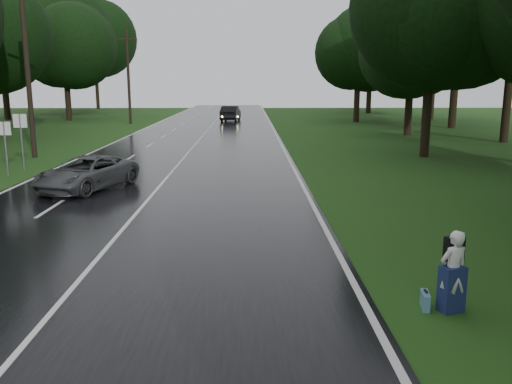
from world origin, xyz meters
TOP-DOWN VIEW (x-y plane):
  - ground at (0.00, 0.00)m, footprint 160.00×160.00m
  - road at (0.00, 20.00)m, footprint 12.00×140.00m
  - lane_center at (0.00, 20.00)m, footprint 0.12×140.00m
  - grey_car at (-2.74, 11.30)m, footprint 3.68×5.08m
  - far_car at (1.66, 48.85)m, footprint 2.19×5.08m
  - hitchhiker at (7.34, -0.09)m, footprint 0.66×0.63m
  - suitcase at (6.91, 0.02)m, footprint 0.20×0.46m
  - utility_pole_mid at (-8.50, 20.67)m, footprint 1.80×0.28m
  - utility_pole_far at (-8.50, 45.51)m, footprint 1.80×0.28m
  - road_sign_a at (-7.20, 14.37)m, footprint 0.59×0.10m
  - road_sign_b at (-7.20, 16.09)m, footprint 0.65×0.10m
  - tree_left_f at (-16.33, 50.28)m, footprint 8.72×8.72m
  - tree_right_d at (13.61, 20.62)m, footprint 9.16×9.16m
  - tree_right_e at (16.33, 33.12)m, footprint 7.19×7.19m
  - tree_right_f at (15.09, 47.49)m, footprint 8.23×8.23m

SIDE VIEW (x-z plane):
  - ground at x=0.00m, z-range 0.00..0.00m
  - utility_pole_mid at x=-8.50m, z-range -5.02..5.02m
  - utility_pole_far at x=-8.50m, z-range -4.66..4.66m
  - road_sign_a at x=-7.20m, z-range -1.23..1.23m
  - road_sign_b at x=-7.20m, z-range -1.35..1.35m
  - tree_left_f at x=-16.33m, z-range -6.81..6.81m
  - tree_right_d at x=13.61m, z-range -7.16..7.16m
  - tree_right_e at x=16.33m, z-range -5.62..5.62m
  - tree_right_f at x=15.09m, z-range -6.43..6.43m
  - road at x=0.00m, z-range 0.00..0.04m
  - lane_center at x=0.00m, z-range 0.04..0.05m
  - suitcase at x=6.91m, z-range 0.00..0.32m
  - grey_car at x=-2.74m, z-range 0.04..1.32m
  - hitchhiker at x=7.34m, z-range -0.06..1.50m
  - far_car at x=1.66m, z-range 0.04..1.67m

